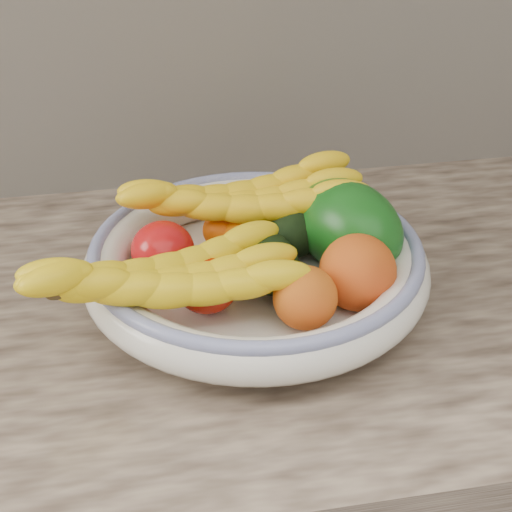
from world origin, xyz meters
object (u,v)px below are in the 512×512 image
(fruit_bowl, at_px, (256,265))
(banana_bunch_back, at_px, (242,205))
(green_mango, at_px, (347,227))
(banana_bunch_front, at_px, (165,285))

(fruit_bowl, bearing_deg, banana_bunch_back, 92.67)
(green_mango, bearing_deg, fruit_bowl, 161.73)
(fruit_bowl, height_order, banana_bunch_front, banana_bunch_front)
(banana_bunch_front, bearing_deg, green_mango, 12.97)
(fruit_bowl, distance_m, green_mango, 0.12)
(green_mango, xyz_separation_m, banana_bunch_front, (-0.22, -0.09, 0.01))
(green_mango, relative_size, banana_bunch_back, 0.49)
(banana_bunch_back, height_order, banana_bunch_front, banana_bunch_back)
(fruit_bowl, relative_size, green_mango, 2.60)
(banana_bunch_back, relative_size, banana_bunch_front, 1.01)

